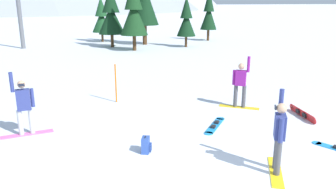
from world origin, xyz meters
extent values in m
plane|color=silver|center=(0.00, 0.00, 0.00)|extent=(800.00, 800.00, 0.00)
cube|color=yellow|center=(2.03, -0.18, 0.01)|extent=(1.08, 1.46, 0.02)
cylinder|color=#4C4C51|center=(1.95, -0.31, 0.46)|extent=(0.15, 0.15, 0.87)
cylinder|color=#4C4C51|center=(2.12, -0.04, 0.46)|extent=(0.15, 0.15, 0.87)
cube|color=navy|center=(2.03, -0.18, 1.19)|extent=(0.42, 0.47, 0.58)
cylinder|color=navy|center=(1.89, -0.40, 1.19)|extent=(0.11, 0.11, 0.58)
cylinder|color=navy|center=(2.17, 0.04, 1.73)|extent=(0.11, 0.11, 0.60)
sphere|color=tan|center=(2.03, -0.18, 1.64)|extent=(0.24, 0.24, 0.24)
cube|color=black|center=(1.92, -0.10, 1.65)|extent=(0.13, 0.16, 0.08)
cube|color=pink|center=(-3.77, 4.44, 0.01)|extent=(1.56, 0.40, 0.02)
cylinder|color=#B7B7BC|center=(-3.61, 4.45, 0.42)|extent=(0.15, 0.15, 0.79)
cylinder|color=#B7B7BC|center=(-3.93, 4.43, 0.42)|extent=(0.15, 0.15, 0.79)
cube|color=navy|center=(-3.77, 4.44, 1.14)|extent=(0.42, 0.27, 0.64)
cylinder|color=navy|center=(-3.51, 4.46, 1.17)|extent=(0.11, 0.11, 0.58)
cylinder|color=navy|center=(-4.03, 4.42, 1.71)|extent=(0.11, 0.11, 0.60)
sphere|color=tan|center=(-3.77, 4.44, 1.62)|extent=(0.24, 0.24, 0.24)
cube|color=black|center=(-3.76, 4.30, 1.63)|extent=(0.17, 0.05, 0.08)
cube|color=yellow|center=(3.93, 4.59, 0.01)|extent=(1.38, 1.19, 0.02)
cylinder|color=#4C4C51|center=(3.80, 4.69, 0.46)|extent=(0.15, 0.15, 0.87)
cylinder|color=#4C4C51|center=(4.05, 4.49, 0.46)|extent=(0.15, 0.15, 0.87)
cube|color=#8C1E8C|center=(3.93, 4.59, 1.19)|extent=(0.46, 0.44, 0.59)
cylinder|color=#8C1E8C|center=(3.72, 4.76, 1.19)|extent=(0.11, 0.11, 0.58)
cylinder|color=#8C1E8C|center=(4.13, 4.43, 1.73)|extent=(0.11, 0.11, 0.60)
sphere|color=tan|center=(3.93, 4.59, 1.64)|extent=(0.24, 0.24, 0.24)
cube|color=black|center=(4.01, 4.70, 1.65)|extent=(0.16, 0.14, 0.08)
cube|color=red|center=(5.47, 2.86, 0.13)|extent=(0.37, 1.48, 0.26)
cylinder|color=red|center=(5.61, 3.59, 0.13)|extent=(0.13, 0.27, 0.26)
cylinder|color=red|center=(5.32, 2.13, 0.13)|extent=(0.13, 0.27, 0.26)
cube|color=black|center=(5.47, 3.09, 0.14)|extent=(0.13, 0.22, 0.15)
cube|color=black|center=(5.38, 2.65, 0.14)|extent=(0.13, 0.22, 0.15)
cube|color=#1E8CD8|center=(2.09, 3.11, 0.01)|extent=(1.22, 1.28, 0.02)
cylinder|color=#1E8CD8|center=(2.60, 3.65, 0.01)|extent=(0.40, 0.40, 0.02)
cylinder|color=#1E8CD8|center=(1.58, 2.57, 0.01)|extent=(0.40, 0.40, 0.02)
cube|color=black|center=(2.24, 3.27, 0.06)|extent=(0.24, 0.24, 0.07)
cube|color=black|center=(1.94, 2.95, 0.06)|extent=(0.24, 0.24, 0.07)
cylinder|color=#1E8CD8|center=(4.24, 0.83, 0.01)|extent=(0.35, 0.35, 0.02)
cube|color=#2D4C9E|center=(-0.64, 1.96, 0.22)|extent=(0.32, 0.37, 0.44)
cube|color=navy|center=(-0.53, 1.90, 0.15)|extent=(0.15, 0.23, 0.20)
cylinder|color=black|center=(-0.64, 1.96, 0.46)|extent=(0.07, 0.12, 0.02)
cylinder|color=orange|center=(-0.45, 6.96, 0.79)|extent=(0.06, 0.06, 1.59)
cylinder|color=#472D19|center=(13.13, 25.82, 0.58)|extent=(0.26, 0.26, 1.16)
cone|color=black|center=(13.13, 25.82, 2.40)|extent=(1.72, 1.72, 2.48)
cone|color=black|center=(13.13, 25.82, 4.13)|extent=(1.12, 1.12, 2.27)
cylinder|color=#472D19|center=(2.43, 28.48, 0.50)|extent=(0.23, 0.23, 0.99)
cone|color=#194723|center=(2.43, 28.48, 2.05)|extent=(1.95, 1.95, 2.11)
cone|color=#194723|center=(2.43, 28.48, 3.53)|extent=(1.27, 1.27, 1.94)
cylinder|color=#472D19|center=(3.97, 21.26, 0.65)|extent=(0.30, 0.30, 1.30)
cone|color=#143819|center=(3.97, 21.26, 2.69)|extent=(2.31, 2.31, 2.77)
cylinder|color=#472D19|center=(5.93, 24.93, 0.93)|extent=(0.42, 0.42, 1.85)
cone|color=black|center=(5.93, 24.93, 3.82)|extent=(2.71, 2.71, 3.94)
cylinder|color=#472D19|center=(2.63, 24.11, 0.59)|extent=(0.27, 0.27, 1.19)
cone|color=black|center=(2.63, 24.11, 2.45)|extent=(2.35, 2.35, 2.52)
cylinder|color=#472D19|center=(8.93, 21.86, 0.50)|extent=(0.23, 0.23, 0.99)
cone|color=black|center=(8.93, 21.86, 2.05)|extent=(1.70, 1.70, 2.12)
cone|color=black|center=(8.93, 21.86, 3.53)|extent=(1.11, 1.11, 1.94)
camera|label=1|loc=(-2.92, -6.15, 4.01)|focal=35.58mm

